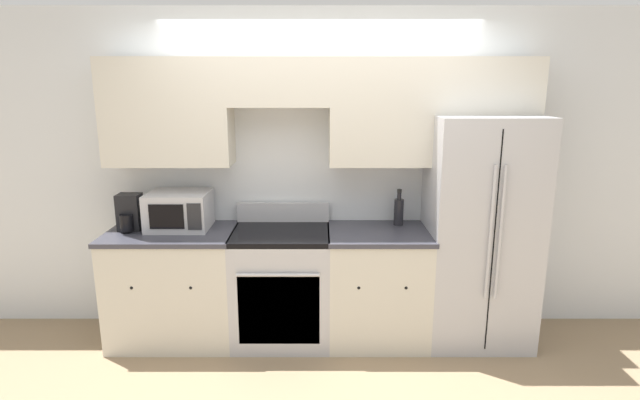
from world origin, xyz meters
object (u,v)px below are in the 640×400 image
Objects in this scene: oven_range at (282,285)px; microwave at (179,210)px; refrigerator at (477,229)px; bottle at (399,211)px.

microwave reaches higher than oven_range.
refrigerator is 0.63m from bottle.
oven_range is 1.11m from bottle.
microwave is at bearing -177.08° from bottle.
refrigerator is at bearing -0.52° from microwave.
bottle is at bearing 169.72° from refrigerator.
refrigerator reaches higher than microwave.
bottle is (1.74, 0.09, -0.03)m from microwave.
oven_range is 2.24× the size of microwave.
bottle reaches higher than oven_range.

